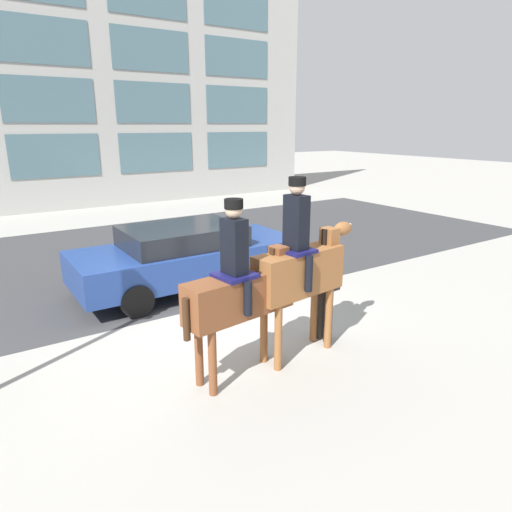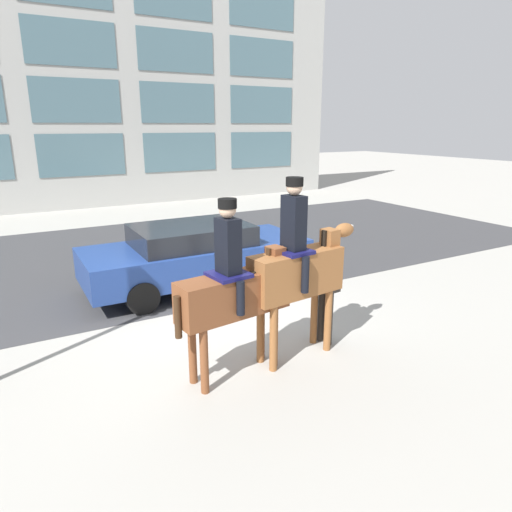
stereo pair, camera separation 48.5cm
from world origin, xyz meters
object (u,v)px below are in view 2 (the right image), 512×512
mounted_horse_lead (236,289)px  mounted_horse_companion (298,268)px  street_car_near_lane (196,254)px  pedestrian_bystander (326,281)px

mounted_horse_lead → mounted_horse_companion: (1.02, 0.03, 0.13)m
mounted_horse_lead → street_car_near_lane: 3.75m
mounted_horse_companion → pedestrian_bystander: size_ratio=1.53×
mounted_horse_companion → pedestrian_bystander: 0.72m
mounted_horse_lead → mounted_horse_companion: mounted_horse_companion is taller
mounted_horse_companion → street_car_near_lane: 3.64m
mounted_horse_companion → street_car_near_lane: bearing=85.8°
mounted_horse_companion → street_car_near_lane: mounted_horse_companion is taller
pedestrian_bystander → street_car_near_lane: (-0.76, 3.46, -0.31)m
mounted_horse_lead → street_car_near_lane: mounted_horse_lead is taller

